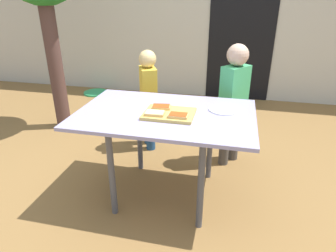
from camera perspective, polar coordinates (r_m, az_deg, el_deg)
ground_plane at (r=2.44m, az=-0.44°, el=-12.72°), size 16.00×16.00×0.00m
house_wall_back at (r=4.52m, az=7.78°, el=21.72°), size 8.00×0.20×2.54m
house_door at (r=4.41m, az=14.05°, el=17.66°), size 0.90×0.02×2.00m
dining_table at (r=2.12m, az=-0.50°, el=0.82°), size 1.25×0.82×0.70m
cutting_board at (r=2.04m, az=0.23°, el=2.38°), size 0.34×0.27×0.02m
pizza_slice_near_right at (r=1.96m, az=1.98°, el=2.06°), size 0.13×0.09×0.02m
pizza_slice_near_left at (r=1.99m, az=-2.57°, el=2.49°), size 0.13×0.10×0.02m
pizza_slice_far_left at (r=2.10m, az=-1.33°, el=3.73°), size 0.14×0.11×0.02m
plate_white_right at (r=2.16m, az=10.71°, el=3.13°), size 0.22×0.22×0.01m
child_left at (r=2.89m, az=-3.79°, el=6.13°), size 0.23×0.28×0.99m
child_right at (r=2.64m, az=12.54°, el=5.38°), size 0.26×0.28×1.09m
garden_hose_coil at (r=4.85m, az=-13.71°, el=6.27°), size 0.38×0.38×0.03m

